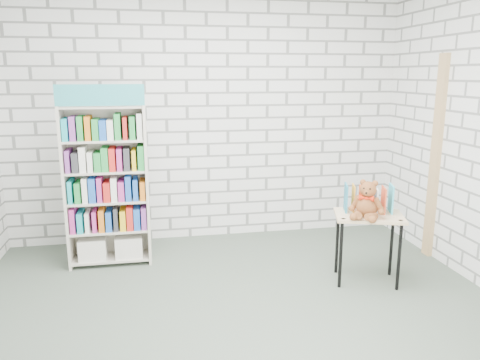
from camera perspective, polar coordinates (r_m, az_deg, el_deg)
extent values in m
plane|color=#475346|center=(3.89, 0.05, -16.43)|extent=(4.50, 4.50, 0.00)
cube|color=silver|center=(5.39, -3.96, 7.47)|extent=(4.50, 0.02, 2.80)
cube|color=silver|center=(1.56, 14.05, -6.24)|extent=(4.50, 0.02, 2.80)
cube|color=beige|center=(4.88, -20.40, -0.96)|extent=(0.03, 0.31, 1.61)
cube|color=beige|center=(4.81, -11.23, -0.59)|extent=(0.03, 0.31, 1.61)
cube|color=beige|center=(4.97, -15.71, -0.39)|extent=(0.80, 0.02, 1.61)
cube|color=teal|center=(4.56, -16.70, 9.89)|extent=(0.80, 0.02, 0.20)
cube|color=beige|center=(5.05, -15.33, -9.09)|extent=(0.75, 0.29, 0.02)
cube|color=beige|center=(4.95, -15.54, -5.82)|extent=(0.75, 0.29, 0.02)
cube|color=beige|center=(4.86, -15.75, -2.42)|extent=(0.75, 0.29, 0.02)
cube|color=beige|center=(4.79, -15.97, 1.09)|extent=(0.75, 0.29, 0.02)
cube|color=beige|center=(4.74, -16.19, 4.69)|extent=(0.75, 0.29, 0.02)
cube|color=beige|center=(4.71, -16.44, 8.56)|extent=(0.75, 0.29, 0.02)
cube|color=silver|center=(5.03, -17.46, -7.89)|extent=(0.27, 0.25, 0.21)
cube|color=silver|center=(5.00, -13.35, -7.77)|extent=(0.27, 0.25, 0.21)
cube|color=red|center=(4.90, -15.63, -4.54)|extent=(0.75, 0.25, 0.21)
cube|color=yellow|center=(4.82, -15.84, -1.09)|extent=(0.75, 0.25, 0.21)
cube|color=blue|center=(4.76, -16.07, 2.46)|extent=(0.75, 0.25, 0.21)
cube|color=green|center=(4.72, -16.29, 6.09)|extent=(0.75, 0.25, 0.21)
cube|color=#D7AF81|center=(4.43, 15.45, -4.24)|extent=(0.70, 0.57, 0.03)
cylinder|color=black|center=(4.35, 12.17, -8.92)|extent=(0.03, 0.03, 0.62)
cylinder|color=black|center=(4.65, 11.77, -7.44)|extent=(0.03, 0.03, 0.62)
cylinder|color=black|center=(4.43, 18.83, -8.90)|extent=(0.03, 0.03, 0.62)
cylinder|color=black|center=(4.73, 17.98, -7.46)|extent=(0.03, 0.03, 0.62)
cylinder|color=black|center=(4.24, 12.50, -4.65)|extent=(0.04, 0.04, 0.01)
cylinder|color=black|center=(4.33, 19.00, -4.72)|extent=(0.04, 0.04, 0.01)
cube|color=teal|center=(4.45, 12.77, -2.12)|extent=(0.07, 0.18, 0.25)
cube|color=#FFA828|center=(4.46, 13.64, -2.14)|extent=(0.07, 0.18, 0.25)
cube|color=#D94A17|center=(4.47, 14.50, -2.16)|extent=(0.07, 0.18, 0.25)
cube|color=black|center=(4.48, 15.36, -2.17)|extent=(0.07, 0.18, 0.25)
cube|color=white|center=(4.49, 16.22, -2.19)|extent=(0.07, 0.18, 0.25)
cube|color=#E44D28|center=(4.51, 17.07, -2.20)|extent=(0.07, 0.18, 0.25)
cube|color=#38B9D3|center=(4.52, 17.92, -2.21)|extent=(0.07, 0.18, 0.25)
ellipsoid|color=brown|center=(4.32, 15.27, -3.07)|extent=(0.20, 0.17, 0.20)
sphere|color=brown|center=(4.28, 15.37, -1.12)|extent=(0.14, 0.14, 0.14)
sphere|color=brown|center=(4.29, 14.77, -0.26)|extent=(0.05, 0.05, 0.05)
sphere|color=brown|center=(4.27, 16.15, -0.40)|extent=(0.05, 0.05, 0.05)
sphere|color=brown|center=(4.23, 15.20, -1.54)|extent=(0.06, 0.06, 0.06)
sphere|color=black|center=(4.22, 14.90, -1.00)|extent=(0.02, 0.02, 0.02)
sphere|color=black|center=(4.21, 15.56, -1.07)|extent=(0.02, 0.02, 0.02)
sphere|color=black|center=(4.20, 15.13, -1.55)|extent=(0.02, 0.02, 0.02)
cylinder|color=brown|center=(4.31, 13.94, -2.62)|extent=(0.09, 0.12, 0.14)
cylinder|color=brown|center=(4.28, 16.55, -2.91)|extent=(0.12, 0.07, 0.14)
sphere|color=brown|center=(4.32, 13.48, -3.36)|extent=(0.06, 0.06, 0.06)
sphere|color=brown|center=(4.27, 16.85, -3.74)|extent=(0.06, 0.06, 0.06)
cylinder|color=brown|center=(4.25, 14.19, -4.13)|extent=(0.11, 0.16, 0.08)
cylinder|color=brown|center=(4.23, 15.70, -4.30)|extent=(0.16, 0.14, 0.08)
sphere|color=brown|center=(4.20, 13.66, -4.39)|extent=(0.07, 0.07, 0.07)
sphere|color=brown|center=(4.17, 15.84, -4.65)|extent=(0.07, 0.07, 0.07)
cone|color=red|center=(4.25, 14.73, -2.10)|extent=(0.08, 0.08, 0.05)
cone|color=red|center=(4.24, 15.61, -2.20)|extent=(0.08, 0.08, 0.05)
sphere|color=red|center=(4.24, 15.16, -2.16)|extent=(0.03, 0.03, 0.03)
cube|color=tan|center=(5.22, 22.71, 2.45)|extent=(0.05, 0.12, 2.10)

